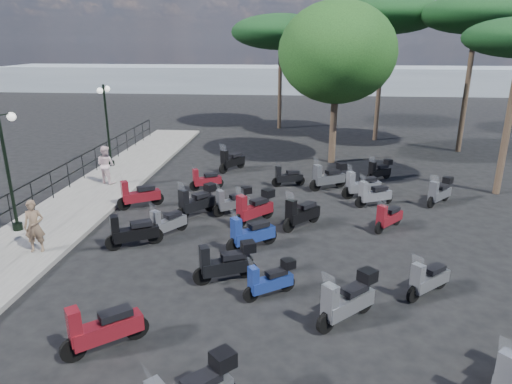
# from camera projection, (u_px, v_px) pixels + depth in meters

# --- Properties ---
(ground) EXTENTS (120.00, 120.00, 0.00)m
(ground) POSITION_uv_depth(u_px,v_px,m) (235.00, 247.00, 14.25)
(ground) COLOR black
(ground) RESTS_ON ground
(sidewalk) EXTENTS (3.00, 30.00, 0.15)m
(sidewalk) POSITION_uv_depth(u_px,v_px,m) (79.00, 205.00, 17.64)
(sidewalk) COLOR #615E5C
(sidewalk) RESTS_ON ground
(railing) EXTENTS (0.04, 26.04, 1.10)m
(railing) POSITION_uv_depth(u_px,v_px,m) (42.00, 185.00, 17.30)
(railing) COLOR black
(railing) RESTS_ON sidewalk
(lamp_post_1) EXTENTS (0.60, 1.10, 3.95)m
(lamp_post_1) POSITION_uv_depth(u_px,v_px,m) (7.00, 164.00, 14.44)
(lamp_post_1) COLOR black
(lamp_post_1) RESTS_ON sidewalk
(lamp_post_2) EXTENTS (0.32, 1.17, 3.98)m
(lamp_post_2) POSITION_uv_depth(u_px,v_px,m) (107.00, 120.00, 22.20)
(lamp_post_2) COLOR black
(lamp_post_2) RESTS_ON sidewalk
(woman) EXTENTS (0.65, 0.51, 1.59)m
(woman) POSITION_uv_depth(u_px,v_px,m) (34.00, 226.00, 13.40)
(woman) COLOR brown
(woman) RESTS_ON sidewalk
(pedestrian_far) EXTENTS (0.98, 0.87, 1.67)m
(pedestrian_far) POSITION_uv_depth(u_px,v_px,m) (106.00, 165.00, 19.84)
(pedestrian_far) COLOR beige
(pedestrian_far) RESTS_ON sidewalk
(scooter_1) EXTENTS (1.50, 1.26, 1.47)m
(scooter_1) POSITION_uv_depth(u_px,v_px,m) (103.00, 329.00, 9.37)
(scooter_1) COLOR black
(scooter_1) RESTS_ON ground
(scooter_2) EXTENTS (1.62, 1.02, 1.42)m
(scooter_2) POSITION_uv_depth(u_px,v_px,m) (133.00, 232.00, 14.08)
(scooter_2) COLOR black
(scooter_2) RESTS_ON ground
(scooter_3) EXTENTS (1.29, 1.50, 1.44)m
(scooter_3) POSITION_uv_depth(u_px,v_px,m) (197.00, 202.00, 16.61)
(scooter_3) COLOR black
(scooter_3) RESTS_ON ground
(scooter_4) EXTENTS (1.58, 1.09, 1.43)m
(scooter_4) POSITION_uv_depth(u_px,v_px,m) (139.00, 195.00, 17.43)
(scooter_4) COLOR black
(scooter_4) RESTS_ON ground
(scooter_5) EXTENTS (1.11, 1.57, 1.44)m
(scooter_5) POSITION_uv_depth(u_px,v_px,m) (232.00, 161.00, 22.32)
(scooter_5) COLOR black
(scooter_5) RESTS_ON ground
(scooter_7) EXTENTS (1.29, 0.97, 1.18)m
(scooter_7) POSITION_uv_depth(u_px,v_px,m) (270.00, 280.00, 11.38)
(scooter_7) COLOR black
(scooter_7) RESTS_ON ground
(scooter_8) EXTENTS (1.48, 1.21, 1.43)m
(scooter_8) POSITION_uv_depth(u_px,v_px,m) (251.00, 234.00, 13.96)
(scooter_8) COLOR black
(scooter_8) RESTS_ON ground
(scooter_9) EXTENTS (1.01, 1.37, 1.27)m
(scooter_9) POSITION_uv_depth(u_px,v_px,m) (167.00, 223.00, 14.92)
(scooter_9) COLOR black
(scooter_9) RESTS_ON ground
(scooter_10) EXTENTS (1.37, 1.47, 1.46)m
(scooter_10) POSITION_uv_depth(u_px,v_px,m) (255.00, 208.00, 15.96)
(scooter_10) COLOR black
(scooter_10) RESTS_ON ground
(scooter_11) EXTENTS (1.38, 0.85, 1.21)m
(scooter_11) POSITION_uv_depth(u_px,v_px,m) (206.00, 180.00, 19.59)
(scooter_11) COLOR black
(scooter_11) RESTS_ON ground
(scooter_14) EXTENTS (1.65, 0.93, 1.40)m
(scooter_14) POSITION_uv_depth(u_px,v_px,m) (226.00, 263.00, 12.08)
(scooter_14) COLOR black
(scooter_14) RESTS_ON ground
(scooter_15) EXTENTS (1.37, 1.05, 1.26)m
(scooter_15) POSITION_uv_depth(u_px,v_px,m) (233.00, 202.00, 16.82)
(scooter_15) COLOR black
(scooter_15) RESTS_ON ground
(scooter_16) EXTENTS (1.64, 1.11, 1.45)m
(scooter_16) POSITION_uv_depth(u_px,v_px,m) (329.00, 177.00, 19.58)
(scooter_16) COLOR black
(scooter_16) RESTS_ON ground
(scooter_17) EXTENTS (1.46, 0.68, 1.20)m
(scooter_17) POSITION_uv_depth(u_px,v_px,m) (288.00, 177.00, 20.02)
(scooter_17) COLOR black
(scooter_17) RESTS_ON ground
(scooter_20) EXTENTS (1.45, 1.39, 1.46)m
(scooter_20) POSITION_uv_depth(u_px,v_px,m) (347.00, 301.00, 10.31)
(scooter_20) COLOR black
(scooter_20) RESTS_ON ground
(scooter_21) EXTENTS (1.28, 1.42, 1.43)m
(scooter_21) POSITION_uv_depth(u_px,v_px,m) (301.00, 214.00, 15.57)
(scooter_21) COLOR black
(scooter_21) RESTS_ON ground
(scooter_22) EXTENTS (1.54, 0.90, 1.33)m
(scooter_22) POSITION_uv_depth(u_px,v_px,m) (373.00, 195.00, 17.60)
(scooter_22) COLOR black
(scooter_22) RESTS_ON ground
(scooter_23) EXTENTS (1.72, 0.91, 1.45)m
(scooter_23) POSITION_uv_depth(u_px,v_px,m) (362.00, 186.00, 18.54)
(scooter_23) COLOR black
(scooter_23) RESTS_ON ground
(scooter_26) EXTENTS (1.27, 1.12, 1.27)m
(scooter_26) POSITION_uv_depth(u_px,v_px,m) (428.00, 280.00, 11.42)
(scooter_26) COLOR black
(scooter_26) RESTS_ON ground
(scooter_27) EXTENTS (1.09, 1.25, 1.24)m
(scooter_27) POSITION_uv_depth(u_px,v_px,m) (388.00, 218.00, 15.42)
(scooter_27) COLOR black
(scooter_27) RESTS_ON ground
(scooter_28) EXTENTS (1.22, 1.33, 1.31)m
(scooter_28) POSITION_uv_depth(u_px,v_px,m) (440.00, 192.00, 17.79)
(scooter_28) COLOR black
(scooter_28) RESTS_ON ground
(scooter_29) EXTENTS (1.27, 1.08, 1.21)m
(scooter_29) POSITION_uv_depth(u_px,v_px,m) (379.00, 171.00, 20.84)
(scooter_29) COLOR black
(scooter_29) RESTS_ON ground
(broadleaf_tree) EXTENTS (5.81, 5.81, 8.02)m
(broadleaf_tree) POSITION_uv_depth(u_px,v_px,m) (337.00, 53.00, 22.35)
(broadleaf_tree) COLOR #38281E
(broadleaf_tree) RESTS_ON ground
(pine_0) EXTENTS (6.67, 6.67, 8.75)m
(pine_0) POSITION_uv_depth(u_px,v_px,m) (385.00, 15.00, 27.05)
(pine_0) COLOR #38281E
(pine_0) RESTS_ON ground
(pine_1) EXTENTS (5.94, 5.94, 8.47)m
(pine_1) POSITION_uv_depth(u_px,v_px,m) (477.00, 15.00, 24.05)
(pine_1) COLOR #38281E
(pine_1) RESTS_ON ground
(pine_2) EXTENTS (6.87, 6.87, 7.86)m
(pine_2) POSITION_uv_depth(u_px,v_px,m) (281.00, 32.00, 31.23)
(pine_2) COLOR #38281E
(pine_2) RESTS_ON ground
(distant_hills) EXTENTS (70.00, 8.00, 3.00)m
(distant_hills) POSITION_uv_depth(u_px,v_px,m) (285.00, 79.00, 56.25)
(distant_hills) COLOR gray
(distant_hills) RESTS_ON ground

